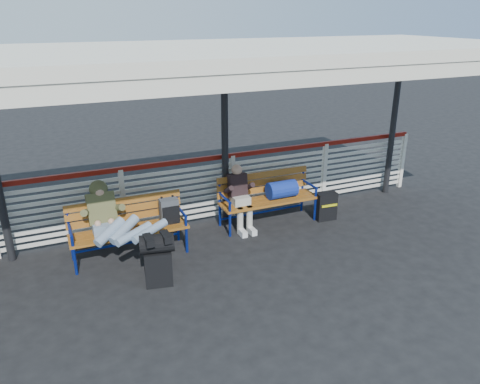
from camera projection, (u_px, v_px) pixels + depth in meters
name	position (u px, v px, depth m)	size (l,w,h in m)	color
ground	(153.00, 291.00, 6.48)	(60.00, 60.00, 0.00)	black
fence	(123.00, 200.00, 7.86)	(12.08, 0.08, 1.24)	silver
canopy	(122.00, 59.00, 6.13)	(12.60, 3.60, 3.16)	silver
luggage_stack	(158.00, 258.00, 6.49)	(0.51, 0.35, 0.78)	black
bench_left	(137.00, 220.00, 7.31)	(1.80, 0.56, 0.92)	#A96320
bench_right	(273.00, 192.00, 8.43)	(1.80, 0.56, 0.92)	#A96320
traveler_man	(122.00, 226.00, 6.85)	(0.94, 1.64, 0.77)	#8395B1
companion_person	(240.00, 197.00, 8.17)	(0.32, 0.66, 1.15)	#AEAC9E
suitcase_side	(326.00, 206.00, 8.64)	(0.39, 0.25, 0.52)	black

